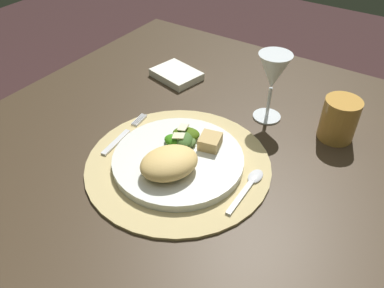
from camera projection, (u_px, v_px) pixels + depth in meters
dining_table at (221, 194)px, 0.89m from camera, size 1.13×1.00×0.71m
placemat at (178, 164)px, 0.77m from camera, size 0.37×0.37×0.01m
dinner_plate at (178, 159)px, 0.77m from camera, size 0.26×0.26×0.02m
pasta_serving at (169, 163)px, 0.71m from camera, size 0.13×0.14×0.04m
salad_greens at (183, 138)px, 0.79m from camera, size 0.07×0.08×0.03m
bread_piece at (210, 141)px, 0.78m from camera, size 0.05×0.05×0.02m
fork at (123, 135)px, 0.84m from camera, size 0.03×0.16×0.00m
spoon at (250, 183)px, 0.72m from camera, size 0.03×0.13×0.01m
napkin at (176, 74)px, 1.04m from camera, size 0.14×0.12×0.02m
wine_glass at (273, 74)px, 0.83m from camera, size 0.07×0.07×0.16m
amber_tumbler at (339, 119)px, 0.82m from camera, size 0.08×0.08×0.09m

